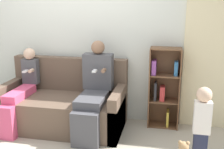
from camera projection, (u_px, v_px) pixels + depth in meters
The scene contains 8 objects.
ground_plane at pixel (57, 144), 3.63m from camera, with size 14.00×14.00×0.00m, color #B2A893.
back_wall at pixel (79, 36), 4.28m from camera, with size 10.00×0.06×2.55m.
curtain_panel at pixel (215, 52), 3.88m from camera, with size 0.85×0.04×2.23m.
couch at pixel (63, 106), 4.10m from camera, with size 1.77×0.89×0.97m.
adult_seated at pixel (94, 88), 3.82m from camera, with size 0.42×0.85×1.26m.
child_seated at pixel (21, 90), 4.01m from camera, with size 0.24×0.88×1.12m.
toddler_standing at pixel (202, 120), 3.22m from camera, with size 0.19×0.17×0.87m.
bookshelf at pixel (164, 87), 4.06m from camera, with size 0.44×0.28×1.17m.
Camera 1 is at (1.36, -3.07, 1.79)m, focal length 45.00 mm.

